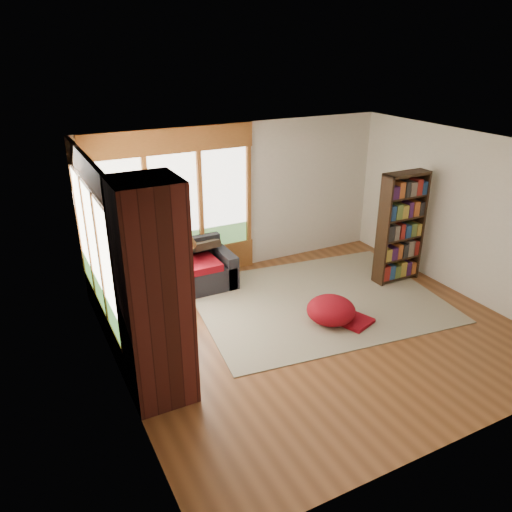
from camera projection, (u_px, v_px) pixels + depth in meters
name	position (u px, v px, depth m)	size (l,w,h in m)	color
floor	(316.00, 329.00, 7.20)	(5.50, 5.50, 0.00)	brown
ceiling	(326.00, 149.00, 6.17)	(5.50, 5.50, 0.00)	white
wall_back	(240.00, 198.00, 8.72)	(5.50, 0.04, 2.60)	silver
wall_front	(472.00, 337.00, 4.64)	(5.50, 0.04, 2.60)	silver
wall_left	(114.00, 289.00, 5.53)	(0.04, 5.00, 2.60)	silver
wall_right	(466.00, 216.00, 7.84)	(0.04, 5.00, 2.60)	silver
windows_back	(175.00, 205.00, 8.17)	(2.82, 0.10, 1.90)	#955826
windows_left	(95.00, 248.00, 6.50)	(0.10, 2.62, 1.90)	#955826
roller_blind	(82.00, 201.00, 7.03)	(0.03, 0.72, 0.90)	#5B804B
brick_chimney	(154.00, 296.00, 5.39)	(0.70, 0.70, 2.60)	#471914
sectional_sofa	(149.00, 291.00, 7.64)	(2.20, 2.20, 0.80)	black
area_rug	(318.00, 300.00, 8.00)	(3.77, 2.89, 0.01)	beige
bookshelf	(401.00, 228.00, 8.33)	(0.82, 0.27, 1.90)	black
pouf	(331.00, 309.00, 7.32)	(0.72, 0.72, 0.39)	maroon
dog_tan	(173.00, 253.00, 7.82)	(0.90, 0.64, 0.46)	brown
dog_brindle	(137.00, 279.00, 6.97)	(0.62, 0.90, 0.46)	black
throw_pillows	(146.00, 258.00, 7.59)	(1.98, 1.68, 0.45)	black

